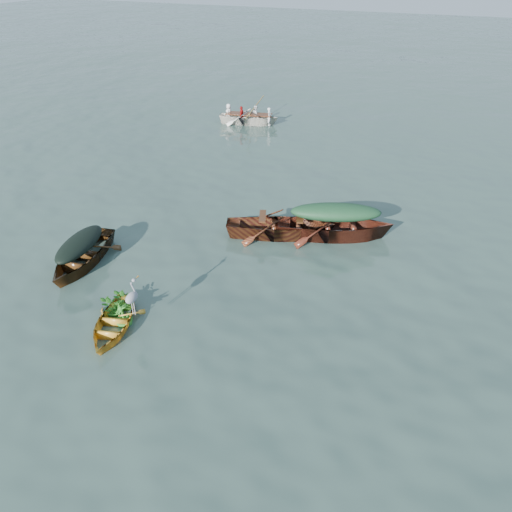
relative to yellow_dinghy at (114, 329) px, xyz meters
The scene contains 13 objects.
ground 2.90m from the yellow_dinghy, 52.14° to the left, with size 140.00×140.00×0.00m, color #384F45.
yellow_dinghy is the anchor object (origin of this frame).
dark_covered_boat 3.30m from the yellow_dinghy, 141.64° to the left, with size 1.46×3.92×0.99m, color #42270F.
green_tarp_boat 7.35m from the yellow_dinghy, 60.38° to the left, with size 1.58×5.06×1.23m, color #562414.
open_wooden_boat 6.16m from the yellow_dinghy, 70.40° to the left, with size 1.47×4.72×1.12m, color brown.
rowed_boat 16.62m from the yellow_dinghy, 102.60° to the left, with size 1.28×4.27×1.02m, color white.
dark_tarp_cover 3.37m from the yellow_dinghy, 141.64° to the left, with size 0.80×2.16×0.40m, color black.
green_tarp_cover 7.40m from the yellow_dinghy, 60.38° to the left, with size 0.87×2.78×0.52m, color #1A4029.
thwart_benches 6.19m from the yellow_dinghy, 70.40° to the left, with size 0.88×2.36×0.04m, color #42210F, non-canonical shape.
heron 0.98m from the yellow_dinghy, 22.77° to the left, with size 0.28×0.40×0.92m, color #9C9EA5, non-canonical shape.
dinghy_weeds 0.85m from the yellow_dinghy, 104.80° to the left, with size 0.70×0.90×0.60m, color #2C721D.
rowers 16.65m from the yellow_dinghy, 102.60° to the left, with size 1.15×2.99×0.76m, color white.
oars 16.63m from the yellow_dinghy, 102.60° to the left, with size 2.60×0.60×0.06m, color olive, non-canonical shape.
Camera 1 is at (4.97, -9.43, 7.76)m, focal length 35.00 mm.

